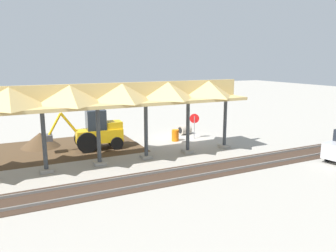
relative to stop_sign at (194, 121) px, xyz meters
The scene contains 9 objects.
ground_plane 1.87m from the stop_sign, 19.40° to the right, with size 120.00×120.00×0.00m, color #9E998E.
dirt_work_zone 9.74m from the stop_sign, ahead, with size 9.74×7.00×0.01m, color #4C3823.
platform_canopy 9.59m from the stop_sign, 21.16° to the left, with size 19.49×3.20×4.90m.
rail_tracks 7.26m from the stop_sign, 81.03° to the left, with size 60.00×2.58×0.15m.
stop_sign is the anchor object (origin of this frame).
backhoe 7.79m from the stop_sign, ahead, with size 5.40×1.86×2.82m.
dirt_mound 11.79m from the stop_sign, 13.59° to the right, with size 5.57×5.57×2.11m, color #4C3823.
concrete_pipe 2.01m from the stop_sign, 92.07° to the right, with size 1.10×0.97×0.82m.
traffic_barrel 2.00m from the stop_sign, ahead, with size 0.56×0.56×0.90m, color orange.
Camera 1 is at (12.10, 22.54, 6.19)m, focal length 35.00 mm.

